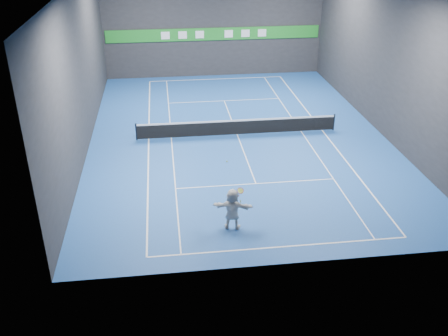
{
  "coord_description": "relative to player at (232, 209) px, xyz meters",
  "views": [
    {
      "loc": [
        -4.46,
        -28.37,
        12.32
      ],
      "look_at": [
        -1.77,
        -7.35,
        1.5
      ],
      "focal_mm": 40.0,
      "sensor_mm": 36.0,
      "label": 1
    }
  ],
  "objects": [
    {
      "name": "ground",
      "position": [
        1.77,
        10.21,
        -0.95
      ],
      "size": [
        26.0,
        26.0,
        0.0
      ],
      "primitive_type": "plane",
      "color": "#1C4C9C",
      "rests_on": "ground"
    },
    {
      "name": "sideline_singles_right",
      "position": [
        5.88,
        10.21,
        -0.95
      ],
      "size": [
        0.06,
        23.78,
        0.01
      ],
      "primitive_type": "cube",
      "color": "white",
      "rests_on": "ground"
    },
    {
      "name": "wall_back",
      "position": [
        1.77,
        23.21,
        3.55
      ],
      "size": [
        18.0,
        0.1,
        9.0
      ],
      "primitive_type": "cube",
      "color": "#262629",
      "rests_on": "ground"
    },
    {
      "name": "sideline_singles_left",
      "position": [
        -2.34,
        10.21,
        -0.95
      ],
      "size": [
        0.06,
        23.78,
        0.01
      ],
      "primitive_type": "cube",
      "color": "white",
      "rests_on": "ground"
    },
    {
      "name": "wall_front",
      "position": [
        1.77,
        -2.79,
        3.55
      ],
      "size": [
        18.0,
        0.1,
        9.0
      ],
      "primitive_type": "cube",
      "color": "#262629",
      "rests_on": "ground"
    },
    {
      "name": "baseline_near",
      "position": [
        1.77,
        -1.68,
        -0.95
      ],
      "size": [
        10.98,
        0.08,
        0.01
      ],
      "primitive_type": "cube",
      "color": "white",
      "rests_on": "ground"
    },
    {
      "name": "sponsor_banner",
      "position": [
        1.77,
        23.14,
        2.55
      ],
      "size": [
        17.64,
        0.11,
        1.0
      ],
      "color": "#1D8826",
      "rests_on": "wall_back"
    },
    {
      "name": "service_line_near",
      "position": [
        1.77,
        3.81,
        -0.95
      ],
      "size": [
        8.23,
        0.06,
        0.01
      ],
      "primitive_type": "cube",
      "color": "white",
      "rests_on": "ground"
    },
    {
      "name": "player",
      "position": [
        0.0,
        0.0,
        0.0
      ],
      "size": [
        1.85,
        0.97,
        1.9
      ],
      "primitive_type": "imported",
      "rotation": [
        0.0,
        0.0,
        2.9
      ],
      "color": "silver",
      "rests_on": "ground"
    },
    {
      "name": "service_line_far",
      "position": [
        1.77,
        16.61,
        -0.95
      ],
      "size": [
        8.23,
        0.06,
        0.01
      ],
      "primitive_type": "cube",
      "color": "white",
      "rests_on": "ground"
    },
    {
      "name": "tennis_net",
      "position": [
        1.77,
        10.21,
        -0.41
      ],
      "size": [
        12.5,
        0.1,
        1.07
      ],
      "color": "black",
      "rests_on": "ground"
    },
    {
      "name": "wall_left",
      "position": [
        -7.23,
        10.21,
        3.55
      ],
      "size": [
        0.1,
        26.0,
        9.0
      ],
      "primitive_type": "cube",
      "color": "#262629",
      "rests_on": "ground"
    },
    {
      "name": "sideline_doubles_left",
      "position": [
        -3.72,
        10.21,
        -0.95
      ],
      "size": [
        0.08,
        23.78,
        0.01
      ],
      "primitive_type": "cube",
      "color": "white",
      "rests_on": "ground"
    },
    {
      "name": "wall_right",
      "position": [
        10.77,
        10.21,
        3.55
      ],
      "size": [
        0.1,
        26.0,
        9.0
      ],
      "primitive_type": "cube",
      "color": "#262629",
      "rests_on": "ground"
    },
    {
      "name": "baseline_far",
      "position": [
        1.77,
        22.1,
        -0.95
      ],
      "size": [
        10.98,
        0.08,
        0.01
      ],
      "primitive_type": "cube",
      "color": "white",
      "rests_on": "ground"
    },
    {
      "name": "center_service_line",
      "position": [
        1.77,
        10.21,
        -0.95
      ],
      "size": [
        0.06,
        12.8,
        0.01
      ],
      "primitive_type": "cube",
      "color": "white",
      "rests_on": "ground"
    },
    {
      "name": "tennis_ball",
      "position": [
        -0.22,
        0.19,
        2.22
      ],
      "size": [
        0.06,
        0.06,
        0.06
      ],
      "primitive_type": "sphere",
      "color": "#E0F228",
      "rests_on": "player"
    },
    {
      "name": "sideline_doubles_right",
      "position": [
        7.26,
        10.21,
        -0.95
      ],
      "size": [
        0.08,
        23.78,
        0.01
      ],
      "primitive_type": "cube",
      "color": "white",
      "rests_on": "ground"
    },
    {
      "name": "tennis_racket",
      "position": [
        0.34,
        0.05,
        0.79
      ],
      "size": [
        0.43,
        0.37,
        0.76
      ],
      "color": "#AD121B",
      "rests_on": "player"
    }
  ]
}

